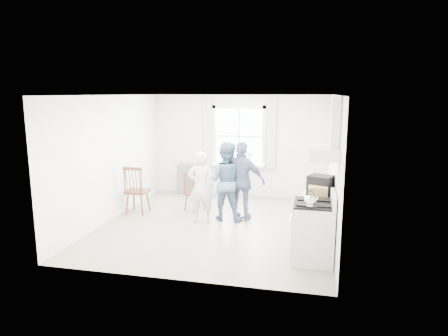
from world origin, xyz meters
The scene contains 15 objects.
room_shell centered at (0.00, 0.00, 1.30)m, with size 4.62×5.12×2.64m.
window_assembly centered at (0.00, 2.45, 1.46)m, with size 1.88×0.24×1.70m.
range_hood centered at (2.07, -1.35, 1.90)m, with size 0.45×0.76×0.94m.
shelf_unit centered at (-1.40, 2.33, 0.40)m, with size 0.40×0.30×0.80m, color slate.
gas_stove centered at (1.91, -1.35, 0.48)m, with size 0.68×0.76×1.12m.
kettle centered at (1.85, -1.60, 1.04)m, with size 0.18×0.18×0.25m.
low_cabinet centered at (1.98, -0.65, 0.45)m, with size 0.50×0.55×0.90m, color silver.
stereo_stack centered at (2.01, -0.65, 1.07)m, with size 0.49×0.46×0.34m.
cardboard_box centered at (1.97, -0.89, 1.00)m, with size 0.32×0.23×0.20m, color #A98851.
windsor_chair_a centered at (-1.90, 0.29, 0.66)m, with size 0.47×0.46×1.09m.
windsor_chair_b centered at (-0.77, 0.78, 0.54)m, with size 0.51×0.51×0.88m.
person_left centered at (-0.35, 0.11, 0.74)m, with size 0.54×0.54×1.49m, color silver.
person_mid centered at (0.11, 0.41, 0.83)m, with size 0.80×0.80×1.65m, color slate.
person_right centered at (0.45, 0.44, 0.83)m, with size 0.97×0.97×1.66m, color navy.
potted_plant centered at (0.28, 2.36, 1.00)m, with size 0.17×0.17×0.31m, color #2E6934.
Camera 1 is at (1.85, -7.55, 2.64)m, focal length 32.00 mm.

